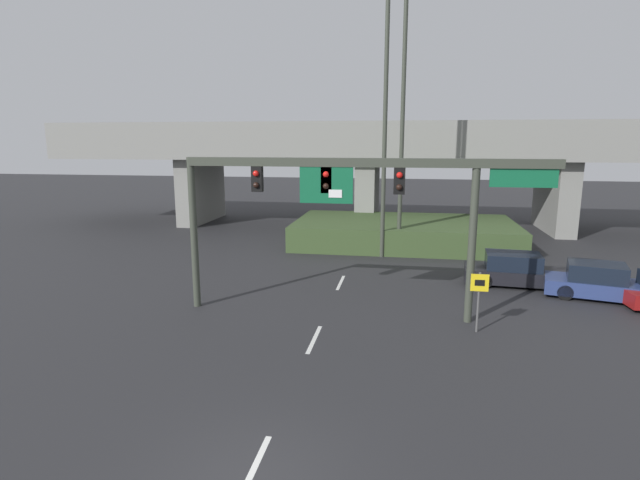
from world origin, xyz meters
name	(u,v)px	position (x,y,z in m)	size (l,w,h in m)	color
ground_plane	(251,476)	(0.00, 0.00, 0.00)	(160.00, 160.00, 0.00)	#262628
lane_markings	(341,283)	(0.00, 13.92, 0.00)	(0.14, 29.91, 0.01)	silver
signal_gantry	(350,191)	(0.87, 9.61, 4.73)	(13.47, 0.44, 5.92)	#383D33
speed_limit_sign	(479,293)	(5.45, 8.62, 1.40)	(0.60, 0.11, 2.13)	#4C4C4C
highway_light_pole_near	(385,112)	(1.64, 19.59, 8.07)	(0.70, 0.36, 15.39)	#383D33
highway_light_pole_far	(403,92)	(2.56, 20.42, 9.14)	(0.70, 0.36, 17.52)	#383D33
overpass_bridge	(368,154)	(0.00, 30.05, 5.50)	(48.00, 8.57, 7.84)	gray
grass_embankment	(404,232)	(2.85, 23.47, 0.75)	(13.73, 7.78, 1.51)	#384C28
parked_sedan_near_right	(515,270)	(7.94, 14.92, 0.68)	(4.71, 2.26, 1.48)	black
parked_sedan_mid_right	(598,282)	(10.98, 13.45, 0.69)	(4.55, 2.78, 1.49)	navy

